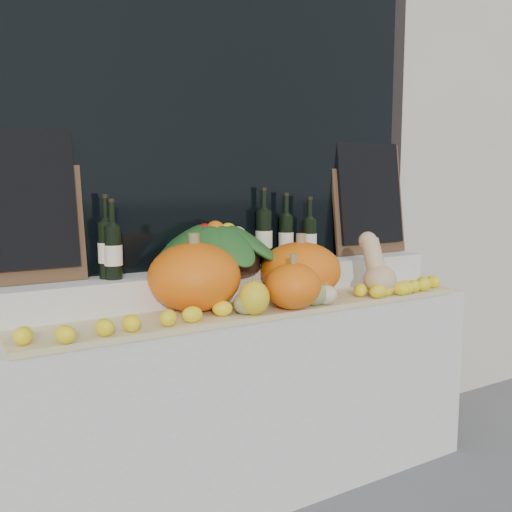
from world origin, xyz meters
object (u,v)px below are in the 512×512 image
produce_bowl (216,245)px  wine_bottle_tall (264,236)px  butternut_squash (377,269)px  pumpkin_right (301,270)px  pumpkin_left (195,277)px

produce_bowl → wine_bottle_tall: bearing=9.9°
butternut_squash → pumpkin_right: bearing=163.5°
pumpkin_right → wine_bottle_tall: size_ratio=1.00×
butternut_squash → wine_bottle_tall: bearing=138.2°
butternut_squash → wine_bottle_tall: 0.57m
pumpkin_right → wine_bottle_tall: 0.29m
butternut_squash → wine_bottle_tall: wine_bottle_tall is taller
produce_bowl → butternut_squash: bearing=-24.0°
butternut_squash → pumpkin_left: bearing=171.7°
pumpkin_right → butternut_squash: bearing=-16.5°
pumpkin_left → wine_bottle_tall: bearing=25.5°
pumpkin_right → butternut_squash: butternut_squash is taller
butternut_squash → wine_bottle_tall: size_ratio=0.79×
wine_bottle_tall → pumpkin_left: bearing=-154.5°
pumpkin_right → produce_bowl: size_ratio=0.60×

